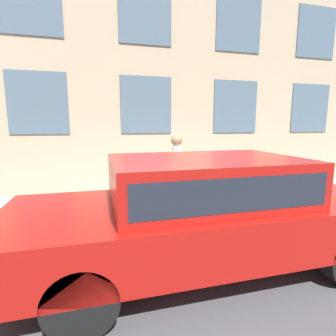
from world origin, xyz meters
name	(u,v)px	position (x,y,z in m)	size (l,w,h in m)	color
ground_plane	(173,228)	(0.00, 0.00, 0.00)	(80.00, 80.00, 0.00)	#47474C
sidewalk	(158,204)	(1.40, 0.00, 0.09)	(2.79, 60.00, 0.18)	#9E9B93
building_facade	(145,71)	(2.94, 0.00, 3.62)	(0.33, 40.00, 7.23)	tan
fire_hydrant	(159,194)	(0.59, 0.15, 0.58)	(0.30, 0.42, 0.78)	red
person	(176,162)	(1.10, -0.40, 1.18)	(0.40, 0.27, 1.67)	#726651
parked_car_red_near	(205,207)	(-1.53, -0.02, 0.91)	(1.99, 5.35, 1.63)	black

